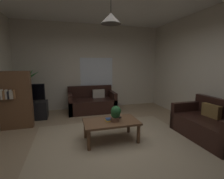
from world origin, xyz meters
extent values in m
cube|color=#9E8466|center=(0.00, 0.00, -0.01)|extent=(4.90, 5.63, 0.02)
cube|color=tan|center=(0.00, -0.20, 0.00)|extent=(3.19, 3.10, 0.01)
cube|color=beige|center=(0.00, 2.84, 1.45)|extent=(5.02, 0.06, 2.90)
cube|color=beige|center=(2.48, 0.00, 1.45)|extent=(0.06, 5.63, 2.90)
cube|color=white|center=(0.16, 2.81, 1.25)|extent=(1.15, 0.01, 1.03)
cube|color=black|center=(-0.11, 2.30, 0.21)|extent=(1.50, 0.83, 0.42)
cube|color=black|center=(-0.11, 2.65, 0.62)|extent=(1.50, 0.12, 0.40)
cube|color=black|center=(-0.80, 2.30, 0.32)|extent=(0.12, 0.83, 0.64)
cube|color=black|center=(0.58, 2.30, 0.32)|extent=(0.12, 0.83, 0.64)
cube|color=#B7AD9E|center=(0.15, 2.47, 0.56)|extent=(0.41, 0.14, 0.28)
cube|color=black|center=(1.94, -0.28, 0.21)|extent=(0.83, 1.41, 0.42)
cube|color=black|center=(2.29, -0.28, 0.62)|extent=(0.12, 1.41, 0.40)
cube|color=black|center=(1.94, 0.36, 0.32)|extent=(0.83, 0.12, 0.64)
cube|color=brown|center=(2.11, -0.17, 0.56)|extent=(0.14, 0.41, 0.28)
cube|color=brown|center=(-0.05, 0.20, 0.40)|extent=(1.11, 0.65, 0.04)
cylinder|color=brown|center=(-0.54, -0.07, 0.19)|extent=(0.07, 0.07, 0.38)
cylinder|color=brown|center=(0.44, -0.07, 0.19)|extent=(0.07, 0.07, 0.38)
cylinder|color=brown|center=(-0.54, 0.46, 0.19)|extent=(0.07, 0.07, 0.38)
cylinder|color=brown|center=(0.44, 0.46, 0.19)|extent=(0.07, 0.07, 0.38)
cube|color=gold|center=(-0.10, 0.20, 0.43)|extent=(0.15, 0.14, 0.02)
cube|color=#2D4C8C|center=(-0.10, 0.21, 0.46)|extent=(0.11, 0.11, 0.03)
cube|color=black|center=(0.13, 0.29, 0.43)|extent=(0.16, 0.12, 0.02)
cylinder|color=brown|center=(0.02, 0.15, 0.46)|extent=(0.18, 0.18, 0.08)
sphere|color=#235B2D|center=(0.04, 0.16, 0.57)|extent=(0.19, 0.19, 0.19)
sphere|color=#235B2D|center=(0.04, 0.15, 0.64)|extent=(0.20, 0.20, 0.20)
cube|color=black|center=(-1.90, 2.06, 0.25)|extent=(0.90, 0.44, 0.50)
cube|color=black|center=(-1.90, 2.04, 0.78)|extent=(0.82, 0.05, 0.46)
cube|color=black|center=(-1.90, 2.02, 0.78)|extent=(0.78, 0.00, 0.42)
cube|color=black|center=(-1.90, 2.04, 0.52)|extent=(0.24, 0.16, 0.04)
cylinder|color=#B77051|center=(-2.05, 2.53, 0.15)|extent=(0.32, 0.32, 0.30)
cylinder|color=brown|center=(-2.05, 2.53, 0.71)|extent=(0.05, 0.05, 0.81)
cone|color=#3D7F3D|center=(-1.86, 2.51, 1.22)|extent=(0.43, 0.15, 0.31)
cone|color=#3D7F3D|center=(-1.96, 2.70, 1.26)|extent=(0.25, 0.42, 0.40)
cone|color=#3D7F3D|center=(-2.08, 2.74, 1.17)|extent=(0.14, 0.45, 0.24)
cone|color=#3D7F3D|center=(-2.25, 2.59, 1.22)|extent=(0.47, 0.24, 0.32)
cone|color=#3D7F3D|center=(-2.27, 2.40, 1.20)|extent=(0.48, 0.39, 0.31)
cone|color=#3D7F3D|center=(-2.12, 2.30, 1.25)|extent=(0.21, 0.52, 0.38)
cone|color=#3D7F3D|center=(-1.95, 2.37, 1.23)|extent=(0.27, 0.40, 0.36)
cube|color=brown|center=(-2.08, 1.46, 0.70)|extent=(0.70, 0.22, 1.40)
cube|color=black|center=(-2.36, 1.34, 0.86)|extent=(0.04, 0.16, 0.18)
cube|color=beige|center=(-2.31, 1.34, 0.88)|extent=(0.04, 0.16, 0.23)
cube|color=#99663F|center=(-2.26, 1.34, 0.87)|extent=(0.04, 0.16, 0.20)
cube|color=beige|center=(-2.22, 1.34, 0.88)|extent=(0.03, 0.16, 0.22)
cube|color=black|center=(-2.18, 1.34, 0.86)|extent=(0.04, 0.16, 0.18)
cube|color=beige|center=(-2.14, 1.34, 0.87)|extent=(0.03, 0.16, 0.21)
cube|color=beige|center=(-2.10, 1.34, 0.86)|extent=(0.03, 0.16, 0.17)
cube|color=#99663F|center=(-2.06, 1.34, 0.87)|extent=(0.03, 0.16, 0.20)
cylinder|color=black|center=(-0.05, 0.20, 2.69)|extent=(0.01, 0.01, 0.40)
cone|color=#4C4742|center=(-0.05, 0.20, 2.40)|extent=(0.38, 0.38, 0.19)
camera|label=1|loc=(-0.89, -2.81, 1.58)|focal=25.72mm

